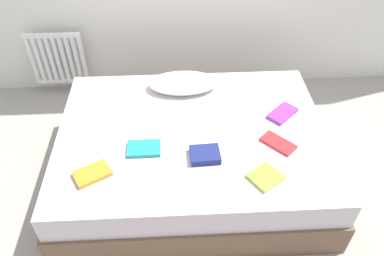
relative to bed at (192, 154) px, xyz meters
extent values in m
plane|color=#9E998E|center=(0.00, 0.00, -0.25)|extent=(8.00, 8.00, 0.00)
cube|color=brown|center=(0.00, 0.00, -0.11)|extent=(2.00, 1.50, 0.28)
cube|color=silver|center=(0.00, 0.00, 0.14)|extent=(1.96, 1.46, 0.22)
cylinder|color=white|center=(-1.49, 1.20, 0.15)|extent=(0.04, 0.04, 0.54)
cylinder|color=white|center=(-1.43, 1.20, 0.15)|extent=(0.04, 0.04, 0.54)
cylinder|color=white|center=(-1.37, 1.20, 0.15)|extent=(0.04, 0.04, 0.54)
cylinder|color=white|center=(-1.31, 1.20, 0.15)|extent=(0.04, 0.04, 0.54)
cylinder|color=white|center=(-1.25, 1.20, 0.15)|extent=(0.04, 0.04, 0.54)
cylinder|color=white|center=(-1.18, 1.20, 0.15)|extent=(0.04, 0.04, 0.54)
cylinder|color=white|center=(-1.12, 1.20, 0.15)|extent=(0.04, 0.04, 0.54)
cylinder|color=white|center=(-1.06, 1.20, 0.15)|extent=(0.04, 0.04, 0.54)
cylinder|color=white|center=(-1.00, 1.20, 0.15)|extent=(0.04, 0.04, 0.54)
cube|color=white|center=(-1.25, 1.20, 0.40)|extent=(0.53, 0.04, 0.04)
cube|color=white|center=(-1.25, 1.20, -0.10)|extent=(0.53, 0.04, 0.04)
ellipsoid|color=white|center=(-0.05, 0.52, 0.31)|extent=(0.57, 0.31, 0.11)
cube|color=navy|center=(0.07, -0.27, 0.28)|extent=(0.21, 0.17, 0.05)
cube|color=purple|center=(0.70, 0.14, 0.27)|extent=(0.27, 0.26, 0.03)
cube|color=teal|center=(-0.34, -0.18, 0.27)|extent=(0.23, 0.15, 0.03)
cube|color=red|center=(0.59, -0.17, 0.26)|extent=(0.25, 0.26, 0.02)
cube|color=orange|center=(-0.67, -0.39, 0.27)|extent=(0.27, 0.24, 0.03)
cube|color=#8CC638|center=(0.44, -0.47, 0.26)|extent=(0.26, 0.25, 0.02)
camera|label=1|loc=(-0.11, -2.02, 2.13)|focal=35.42mm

